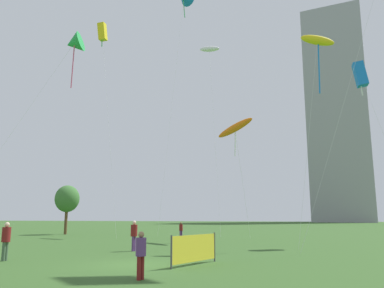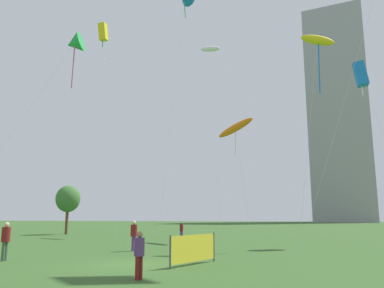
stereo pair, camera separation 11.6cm
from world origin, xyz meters
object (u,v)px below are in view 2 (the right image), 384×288
at_px(kite_flying_0, 361,74).
at_px(kite_flying_3, 210,49).
at_px(kite_flying_7, 235,128).
at_px(event_banner, 194,248).
at_px(kite_flying_6, 74,44).
at_px(distant_highrise_0, 340,116).
at_px(person_standing_3, 139,252).
at_px(person_standing_4, 134,234).
at_px(person_standing_1, 6,238).
at_px(kite_flying_5, 317,41).
at_px(person_standing_5, 181,229).
at_px(kite_flying_1, 103,32).
at_px(park_tree_0, 68,199).

distance_m(kite_flying_0, kite_flying_3, 21.89).
height_order(kite_flying_7, event_banner, kite_flying_7).
height_order(kite_flying_6, distant_highrise_0, distant_highrise_0).
height_order(person_standing_3, kite_flying_0, kite_flying_0).
bearing_deg(person_standing_4, kite_flying_3, -176.92).
relative_size(person_standing_1, kite_flying_7, 0.17).
xyz_separation_m(kite_flying_3, kite_flying_6, (-9.67, -15.91, -5.39)).
distance_m(person_standing_1, kite_flying_5, 24.92).
relative_size(person_standing_5, kite_flying_0, 0.10).
height_order(person_standing_3, kite_flying_6, kite_flying_6).
height_order(kite_flying_0, kite_flying_1, kite_flying_1).
bearing_deg(person_standing_3, event_banner, -170.19).
bearing_deg(person_standing_5, person_standing_3, -125.20).
bearing_deg(person_standing_5, kite_flying_1, 111.45).
distance_m(person_standing_3, park_tree_0, 36.29).
bearing_deg(distant_highrise_0, event_banner, -88.81).
height_order(kite_flying_0, kite_flying_6, kite_flying_6).
relative_size(person_standing_1, distant_highrise_0, 0.02).
height_order(person_standing_4, kite_flying_1, kite_flying_1).
distance_m(person_standing_4, kite_flying_0, 22.59).
xyz_separation_m(person_standing_1, park_tree_0, (-12.23, 25.71, 3.11)).
distance_m(kite_flying_3, kite_flying_5, 21.81).
bearing_deg(kite_flying_3, kite_flying_7, -67.83).
bearing_deg(person_standing_4, person_standing_5, -172.53).
distance_m(kite_flying_0, park_tree_0, 34.99).
distance_m(person_standing_1, person_standing_4, 7.72).
height_order(kite_flying_7, park_tree_0, kite_flying_7).
relative_size(person_standing_4, kite_flying_7, 0.17).
relative_size(kite_flying_3, kite_flying_7, 2.16).
bearing_deg(person_standing_1, park_tree_0, 22.28).
bearing_deg(kite_flying_6, person_standing_4, -35.98).
distance_m(kite_flying_1, event_banner, 38.62).
bearing_deg(kite_flying_7, person_standing_5, 159.87).
distance_m(person_standing_4, distant_highrise_0, 133.57).
xyz_separation_m(kite_flying_6, kite_flying_7, (14.05, 5.16, -7.60)).
bearing_deg(kite_flying_0, park_tree_0, 163.71).
relative_size(person_standing_4, event_banner, 0.57).
bearing_deg(person_standing_3, kite_flying_5, 175.10).
relative_size(kite_flying_5, kite_flying_6, 0.85).
bearing_deg(kite_flying_3, person_standing_3, -83.57).
bearing_deg(kite_flying_5, kite_flying_0, 48.23).
bearing_deg(person_standing_4, kite_flying_1, -141.36).
bearing_deg(kite_flying_3, person_standing_4, -91.80).
xyz_separation_m(person_standing_1, distant_highrise_0, (33.91, 131.24, 37.38)).
bearing_deg(person_standing_3, kite_flying_7, -160.57).
relative_size(kite_flying_1, distant_highrise_0, 0.34).
bearing_deg(kite_flying_5, kite_flying_6, 177.78).
bearing_deg(distant_highrise_0, kite_flying_6, -96.34).
bearing_deg(kite_flying_1, event_banner, -54.11).
xyz_separation_m(kite_flying_3, event_banner, (4.59, -28.33, -22.45)).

